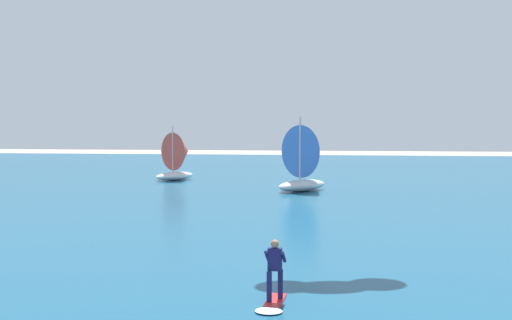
% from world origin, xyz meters
% --- Properties ---
extents(ocean, '(160.00, 90.00, 0.10)m').
position_xyz_m(ocean, '(0.00, 49.26, 0.05)').
color(ocean, navy).
rests_on(ocean, ground).
extents(kitesurfer, '(0.74, 1.99, 1.67)m').
position_xyz_m(kitesurfer, '(1.04, 17.79, 0.70)').
color(kitesurfer, red).
rests_on(kitesurfer, ocean).
extents(sailboat_mid_left, '(3.78, 3.98, 4.43)m').
position_xyz_m(sailboat_mid_left, '(-9.94, 52.55, 2.13)').
color(sailboat_mid_left, white).
rests_on(sailboat_mid_left, ocean).
extents(sailboat_far_right, '(4.48, 4.61, 5.16)m').
position_xyz_m(sailboat_far_right, '(0.98, 45.46, 2.46)').
color(sailboat_far_right, silver).
rests_on(sailboat_far_right, ocean).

